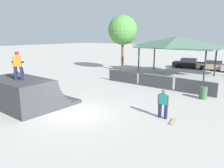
% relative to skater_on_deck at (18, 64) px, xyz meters
% --- Properties ---
extents(ground_plane, '(160.00, 160.00, 0.00)m').
position_rel_skater_on_deck_xyz_m(ground_plane, '(3.03, 1.53, -2.70)').
color(ground_plane, '#ADA8A0').
extents(quarter_pipe_ramp, '(4.44, 4.10, 1.76)m').
position_rel_skater_on_deck_xyz_m(quarter_pipe_ramp, '(-0.36, 0.44, -1.91)').
color(quarter_pipe_ramp, '#38383D').
rests_on(quarter_pipe_ramp, ground).
extents(skater_on_deck, '(0.65, 0.55, 1.64)m').
position_rel_skater_on_deck_xyz_m(skater_on_deck, '(0.00, 0.00, 0.00)').
color(skater_on_deck, '#1E2347').
rests_on(skater_on_deck, quarter_pipe_ramp).
extents(skateboard_on_deck, '(0.87, 0.42, 0.09)m').
position_rel_skater_on_deck_xyz_m(skateboard_on_deck, '(-0.55, 0.20, -0.89)').
color(skateboard_on_deck, silver).
rests_on(skateboard_on_deck, quarter_pipe_ramp).
extents(bystander_walking, '(0.62, 0.23, 1.55)m').
position_rel_skater_on_deck_xyz_m(bystander_walking, '(7.12, 3.92, -1.84)').
color(bystander_walking, '#1E2347').
rests_on(bystander_walking, ground).
extents(skateboard_on_ground, '(0.34, 0.80, 0.09)m').
position_rel_skater_on_deck_xyz_m(skateboard_on_ground, '(7.80, 3.73, -2.65)').
color(skateboard_on_ground, blue).
rests_on(skateboard_on_ground, ground).
extents(barrier_fence, '(9.71, 0.12, 1.05)m').
position_rel_skater_on_deck_xyz_m(barrier_fence, '(3.52, 9.80, -2.18)').
color(barrier_fence, '#3D3D42').
rests_on(barrier_fence, ground).
extents(pavilion_shelter, '(8.40, 4.26, 4.16)m').
position_rel_skater_on_deck_xyz_m(pavilion_shelter, '(2.44, 16.48, 0.80)').
color(pavilion_shelter, '#2D2D33').
rests_on(pavilion_shelter, ground).
extents(tree_far_back, '(3.44, 3.44, 6.56)m').
position_rel_skater_on_deck_xyz_m(tree_far_back, '(-3.76, 15.15, 2.11)').
color(tree_far_back, brown).
rests_on(tree_far_back, ground).
extents(trash_bin, '(0.52, 0.52, 0.85)m').
position_rel_skater_on_deck_xyz_m(trash_bin, '(7.68, 8.90, -2.28)').
color(trash_bin, '#385B3D').
rests_on(trash_bin, ground).
extents(parked_car_black, '(4.41, 2.48, 1.27)m').
position_rel_skater_on_deck_xyz_m(parked_car_black, '(1.83, 22.48, -2.10)').
color(parked_car_black, black).
rests_on(parked_car_black, ground).
extents(parked_car_tan, '(4.33, 2.40, 1.27)m').
position_rel_skater_on_deck_xyz_m(parked_car_tan, '(4.86, 22.65, -2.10)').
color(parked_car_tan, tan).
rests_on(parked_car_tan, ground).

